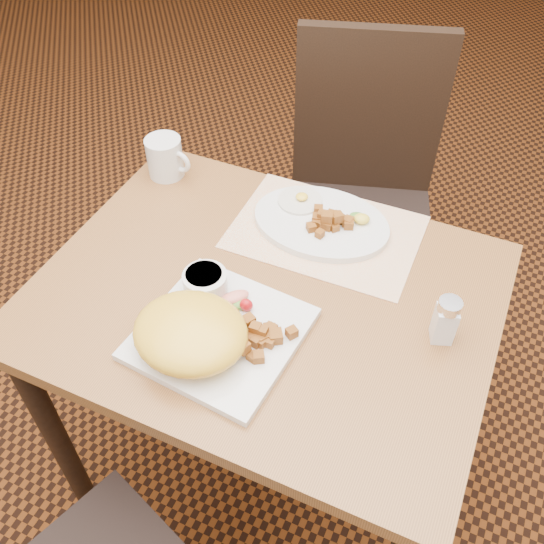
{
  "coord_description": "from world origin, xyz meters",
  "views": [
    {
      "loc": [
        0.34,
        -0.73,
        1.65
      ],
      "look_at": [
        0.02,
        -0.01,
        0.82
      ],
      "focal_mm": 40.0,
      "sensor_mm": 36.0,
      "label": 1
    }
  ],
  "objects_px": {
    "plate_oval": "(321,222)",
    "coffee_mug": "(166,157)",
    "table": "(265,326)",
    "plate_square": "(220,334)",
    "chair_far": "(361,188)",
    "salt_shaker": "(445,320)"
  },
  "relations": [
    {
      "from": "plate_square",
      "to": "plate_oval",
      "type": "height_order",
      "value": "plate_oval"
    },
    {
      "from": "plate_square",
      "to": "salt_shaker",
      "type": "xyz_separation_m",
      "value": [
        0.37,
        0.17,
        0.04
      ]
    },
    {
      "from": "chair_far",
      "to": "plate_square",
      "type": "distance_m",
      "value": 0.82
    },
    {
      "from": "table",
      "to": "salt_shaker",
      "type": "relative_size",
      "value": 9.0
    },
    {
      "from": "salt_shaker",
      "to": "coffee_mug",
      "type": "height_order",
      "value": "salt_shaker"
    },
    {
      "from": "plate_oval",
      "to": "coffee_mug",
      "type": "distance_m",
      "value": 0.41
    },
    {
      "from": "table",
      "to": "plate_oval",
      "type": "height_order",
      "value": "plate_oval"
    },
    {
      "from": "table",
      "to": "chair_far",
      "type": "bearing_deg",
      "value": 89.44
    },
    {
      "from": "plate_oval",
      "to": "salt_shaker",
      "type": "bearing_deg",
      "value": -32.25
    },
    {
      "from": "plate_square",
      "to": "plate_oval",
      "type": "relative_size",
      "value": 0.92
    },
    {
      "from": "chair_far",
      "to": "plate_oval",
      "type": "distance_m",
      "value": 0.48
    },
    {
      "from": "coffee_mug",
      "to": "chair_far",
      "type": "bearing_deg",
      "value": 46.5
    },
    {
      "from": "table",
      "to": "chair_far",
      "type": "distance_m",
      "value": 0.66
    },
    {
      "from": "salt_shaker",
      "to": "plate_square",
      "type": "bearing_deg",
      "value": -156.03
    },
    {
      "from": "plate_square",
      "to": "salt_shaker",
      "type": "relative_size",
      "value": 2.8
    },
    {
      "from": "table",
      "to": "salt_shaker",
      "type": "distance_m",
      "value": 0.38
    },
    {
      "from": "table",
      "to": "plate_square",
      "type": "bearing_deg",
      "value": -101.74
    },
    {
      "from": "table",
      "to": "coffee_mug",
      "type": "distance_m",
      "value": 0.48
    },
    {
      "from": "table",
      "to": "coffee_mug",
      "type": "height_order",
      "value": "coffee_mug"
    },
    {
      "from": "table",
      "to": "chair_far",
      "type": "relative_size",
      "value": 0.93
    },
    {
      "from": "salt_shaker",
      "to": "coffee_mug",
      "type": "distance_m",
      "value": 0.75
    },
    {
      "from": "table",
      "to": "coffee_mug",
      "type": "xyz_separation_m",
      "value": [
        -0.38,
        0.25,
        0.16
      ]
    }
  ]
}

